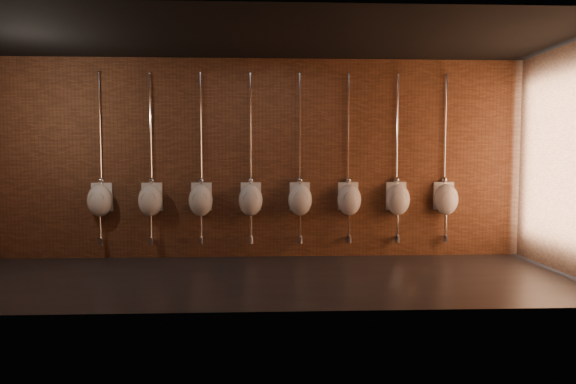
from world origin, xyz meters
The scene contains 10 objects.
ground centered at (0.00, 0.00, 0.00)m, with size 8.50×8.50×0.00m, color black.
room_shell centered at (0.00, 0.00, 2.01)m, with size 8.54×3.04×3.22m.
urinal_0 centered at (-2.57, 1.36, 0.95)m, with size 0.39×0.34×2.72m.
urinal_1 centered at (-1.77, 1.36, 0.95)m, with size 0.39×0.34×2.72m.
urinal_2 centered at (-0.98, 1.36, 0.95)m, with size 0.39×0.34×2.72m.
urinal_3 centered at (-0.19, 1.36, 0.95)m, with size 0.39×0.34×2.72m.
urinal_4 centered at (0.60, 1.36, 0.95)m, with size 0.39×0.34×2.72m.
urinal_5 centered at (1.39, 1.36, 0.95)m, with size 0.39×0.34×2.72m.
urinal_6 centered at (2.19, 1.36, 0.95)m, with size 0.39×0.34×2.72m.
urinal_7 centered at (2.98, 1.36, 0.95)m, with size 0.39×0.34×2.72m.
Camera 1 is at (0.05, -6.81, 1.64)m, focal length 32.00 mm.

